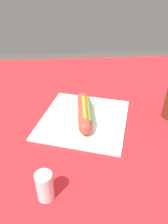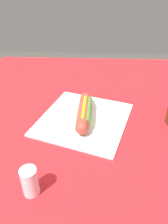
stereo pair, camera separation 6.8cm
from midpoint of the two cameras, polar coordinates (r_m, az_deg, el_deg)
dining_table at (r=0.73m, az=5.72°, el=-13.13°), size 1.25×1.00×0.78m
paper_wrapper at (r=0.70m, az=2.80°, el=-1.94°), size 0.34×0.34×0.01m
hot_dog at (r=0.68m, az=2.95°, el=-0.12°), size 0.20×0.05×0.05m
salt_shaker at (r=0.48m, az=-9.93°, el=-17.66°), size 0.04×0.04×0.07m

